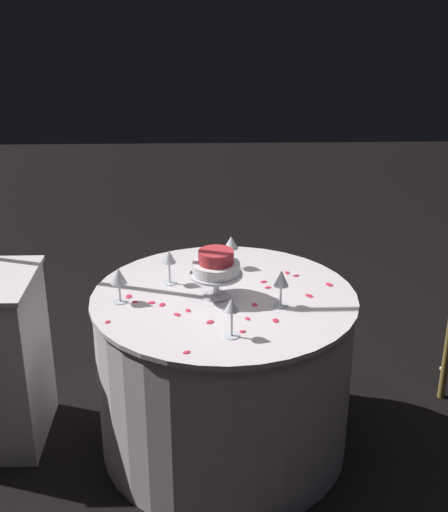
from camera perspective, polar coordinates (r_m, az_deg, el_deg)
ground_plane at (r=3.25m, az=0.00°, el=-15.27°), size 12.00×12.00×0.00m
decorative_arch at (r=2.93m, az=-0.18°, el=12.96°), size 2.28×0.06×2.28m
main_table at (r=3.03m, az=0.00°, el=-9.68°), size 1.12×1.12×0.75m
tiered_cake at (r=2.78m, az=-0.66°, el=-0.89°), size 0.22×0.22×0.21m
wine_glass_0 at (r=2.93m, az=-4.63°, el=-0.24°), size 0.06×0.06×0.15m
wine_glass_1 at (r=2.49m, az=0.65°, el=-4.38°), size 0.06×0.06×0.16m
wine_glass_2 at (r=3.08m, az=0.61°, el=1.02°), size 0.07×0.07×0.15m
wine_glass_3 at (r=2.78m, az=-8.82°, el=-1.77°), size 0.07×0.07×0.15m
wine_glass_4 at (r=2.73m, az=4.83°, el=-2.01°), size 0.06×0.06×0.16m
rose_petal_0 at (r=2.87m, az=-7.99°, el=-3.40°), size 0.03×0.04×0.00m
rose_petal_1 at (r=2.98m, az=3.34°, el=-2.16°), size 0.04×0.03×0.00m
rose_petal_2 at (r=2.80m, az=-6.08°, el=-3.90°), size 0.03×0.02×0.00m
rose_petal_3 at (r=2.93m, az=3.69°, el=-2.64°), size 0.04×0.03×0.00m
rose_petal_4 at (r=2.78m, az=-5.21°, el=-4.08°), size 0.03×0.04×0.00m
rose_petal_5 at (r=2.68m, az=-9.73°, el=-5.46°), size 0.03×0.03×0.00m
rose_petal_6 at (r=3.09m, az=-0.94°, el=-1.18°), size 0.03×0.04×0.00m
rose_petal_7 at (r=3.20m, az=-2.11°, el=-0.30°), size 0.04×0.03×0.00m
rose_petal_8 at (r=2.98m, az=8.82°, el=-2.38°), size 0.04×0.05×0.00m
rose_petal_9 at (r=2.77m, az=2.58°, el=-4.10°), size 0.02×0.03×0.00m
rose_petal_10 at (r=2.67m, az=1.98°, el=-5.27°), size 0.03×0.03×0.00m
rose_petal_11 at (r=2.82m, az=-7.46°, el=-3.83°), size 0.03×0.02×0.00m
rose_petal_12 at (r=2.70m, az=-3.95°, el=-4.91°), size 0.04×0.04×0.00m
rose_petal_13 at (r=2.64m, az=-1.18°, el=-5.55°), size 0.04×0.04×0.00m
rose_petal_14 at (r=2.44m, az=-3.15°, el=-8.06°), size 0.04×0.03×0.00m
rose_petal_15 at (r=2.73m, az=-3.03°, el=-4.58°), size 0.03×0.04×0.00m
rose_petal_16 at (r=3.05m, az=6.06°, el=-1.63°), size 0.03×0.03×0.00m
rose_petal_17 at (r=2.87m, az=7.15°, el=-3.32°), size 0.04×0.05×0.00m
rose_petal_18 at (r=3.08m, az=5.33°, el=-1.40°), size 0.02×0.03×0.00m
rose_petal_19 at (r=2.66m, az=4.35°, el=-5.41°), size 0.03×0.04×0.00m
rose_petal_20 at (r=2.99m, az=0.24°, el=-2.02°), size 0.03×0.04×0.00m
rose_petal_21 at (r=2.57m, az=1.57°, el=-6.34°), size 0.03×0.03×0.00m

